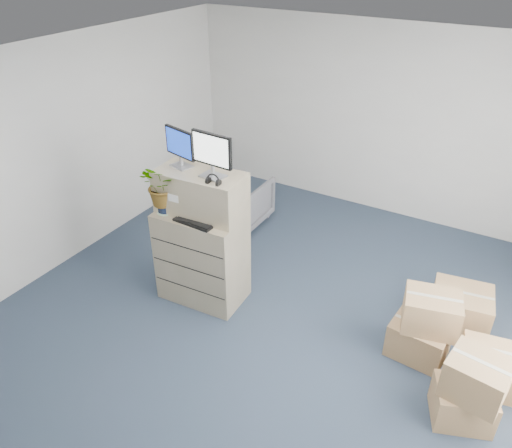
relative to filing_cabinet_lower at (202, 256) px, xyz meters
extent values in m
plane|color=#273547|center=(0.98, -0.35, -0.56)|extent=(7.00, 7.00, 0.00)
cube|color=beige|center=(0.98, 3.16, 0.84)|extent=(6.00, 0.02, 2.80)
cube|color=#9B8D6A|center=(0.00, 0.00, 0.00)|extent=(1.00, 0.65, 1.12)
cube|color=#9B8D6A|center=(0.00, 0.05, 0.80)|extent=(0.99, 0.54, 0.48)
cube|color=#99999E|center=(-0.26, 0.08, 1.05)|extent=(0.26, 0.21, 0.02)
cylinder|color=#99999E|center=(-0.26, 0.08, 1.11)|extent=(0.04, 0.04, 0.10)
cube|color=black|center=(-0.26, 0.08, 1.32)|extent=(0.43, 0.13, 0.31)
cube|color=navy|center=(-0.26, 0.06, 1.32)|extent=(0.38, 0.10, 0.27)
cube|color=#99999E|center=(0.18, 0.04, 1.05)|extent=(0.26, 0.20, 0.02)
cylinder|color=#99999E|center=(0.18, 0.04, 1.12)|extent=(0.04, 0.04, 0.12)
cube|color=black|center=(0.18, 0.04, 1.35)|extent=(0.49, 0.07, 0.35)
cube|color=white|center=(0.18, 0.02, 1.35)|extent=(0.44, 0.03, 0.30)
torus|color=black|center=(0.28, -0.09, 1.08)|extent=(0.15, 0.03, 0.15)
cube|color=black|center=(0.07, -0.18, 0.57)|extent=(0.47, 0.21, 0.02)
ellipsoid|color=silver|center=(0.32, -0.08, 0.58)|extent=(0.11, 0.08, 0.03)
cylinder|color=gray|center=(0.03, 0.04, 0.69)|extent=(0.07, 0.07, 0.26)
cube|color=silver|center=(-0.04, 0.02, 0.57)|extent=(0.07, 0.06, 0.02)
cube|color=black|center=(-0.04, 0.02, 0.64)|extent=(0.06, 0.03, 0.12)
cube|color=black|center=(0.31, 0.18, 0.60)|extent=(0.25, 0.20, 0.07)
cube|color=#4393E6|center=(0.32, 0.10, 0.68)|extent=(0.28, 0.17, 0.10)
cylinder|color=#A1C29C|center=(-0.35, -0.15, 0.57)|extent=(0.20, 0.20, 0.02)
cylinder|color=black|center=(-0.35, -0.15, 0.64)|extent=(0.17, 0.17, 0.13)
imported|color=#1F5D1A|center=(-0.35, -0.15, 0.84)|extent=(0.52, 0.56, 0.38)
imported|color=slate|center=(-0.55, 1.74, -0.18)|extent=(0.74, 0.70, 0.76)
cube|color=#A5754F|center=(2.47, 0.32, -0.37)|extent=(0.60, 0.48, 0.39)
cube|color=#A5754F|center=(3.02, -0.28, -0.38)|extent=(0.62, 0.56, 0.37)
cube|color=#A5754F|center=(2.75, 1.05, -0.36)|extent=(0.70, 0.65, 0.41)
cube|color=#A5754F|center=(2.53, 0.35, 0.01)|extent=(0.62, 0.54, 0.37)
cube|color=#A5754F|center=(3.07, -0.29, -0.01)|extent=(0.55, 0.50, 0.38)
cube|color=#A5754F|center=(3.21, 0.26, -0.34)|extent=(0.69, 0.50, 0.45)
camera|label=1|loc=(2.95, -3.79, 3.29)|focal=35.00mm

